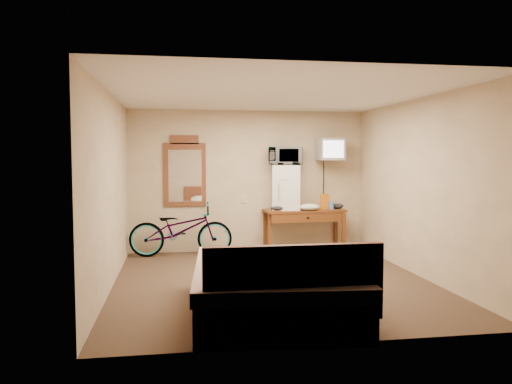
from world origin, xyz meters
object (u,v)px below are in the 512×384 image
desk (305,216)px  bed (275,287)px  wall_mirror (185,172)px  bicycle (181,230)px  blue_cup (332,206)px  microwave (286,156)px  crt_television (330,149)px  mini_fridge (286,187)px

desk → bed: bearing=-109.8°
wall_mirror → bed: bearing=-76.5°
desk → bicycle: bearing=-178.1°
desk → wall_mirror: wall_mirror is taller
blue_cup → bicycle: 2.68m
microwave → crt_television: 0.80m
blue_cup → bed: bed is taller
desk → crt_television: (0.46, 0.02, 1.18)m
mini_fridge → blue_cup: bearing=-7.1°
blue_cup → bicycle: bicycle is taller
desk → microwave: bearing=168.0°
blue_cup → wall_mirror: 2.65m
microwave → mini_fridge: bearing=-107.9°
microwave → wall_mirror: (-1.76, 0.20, -0.28)m
mini_fridge → bicycle: (-1.84, -0.14, -0.69)m
crt_television → bed: 4.07m
desk → wall_mirror: bearing=172.5°
wall_mirror → bicycle: wall_mirror is taller
desk → bicycle: (-2.17, -0.07, -0.18)m
blue_cup → crt_television: size_ratio=0.24×
microwave → wall_mirror: size_ratio=0.47×
wall_mirror → bed: wall_mirror is taller
microwave → wall_mirror: bearing=-170.8°
blue_cup → mini_fridge: bearing=172.9°
mini_fridge → blue_cup: mini_fridge is taller
desk → mini_fridge: bearing=168.1°
bed → crt_television: bearing=63.7°
desk → blue_cup: bearing=-3.8°
mini_fridge → bicycle: bearing=-175.6°
blue_cup → bicycle: (-2.65, -0.04, -0.36)m
bicycle → blue_cup: bearing=-86.4°
mini_fridge → microwave: microwave is taller
microwave → blue_cup: size_ratio=4.34×
crt_television → wall_mirror: wall_mirror is taller
crt_television → bicycle: crt_television is taller
crt_television → mini_fridge: bearing=176.7°
microwave → blue_cup: microwave is taller
bicycle → bed: bearing=-161.0°
blue_cup → wall_mirror: wall_mirror is taller
wall_mirror → bed: size_ratio=0.52×
microwave → crt_television: (0.79, -0.05, 0.12)m
wall_mirror → blue_cup: bearing=-6.8°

